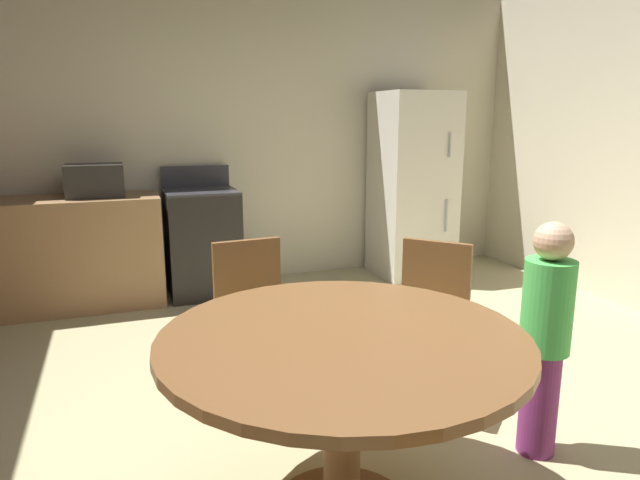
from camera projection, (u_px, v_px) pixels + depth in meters
ground_plane at (371, 435)px, 2.76m from camera, size 14.00×14.00×0.00m
wall_back at (238, 136)px, 5.21m from camera, size 5.87×0.12×2.70m
kitchen_counter at (40, 255)px, 4.47m from camera, size 1.87×0.60×0.90m
oven_range at (203, 241)px, 4.90m from camera, size 0.60×0.60×1.10m
refrigerator at (412, 185)px, 5.43m from camera, size 0.68×0.68×1.76m
microwave at (95, 180)px, 4.50m from camera, size 0.44×0.32×0.26m
dining_table at (343, 372)px, 2.07m from camera, size 1.35×1.35×0.76m
chair_north at (254, 310)px, 3.05m from camera, size 0.43×0.43×0.87m
chair_northeast at (429, 312)px, 3.02m from camera, size 0.57×0.57×0.87m
person_child at (545, 334)px, 2.51m from camera, size 0.24×0.24×1.09m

